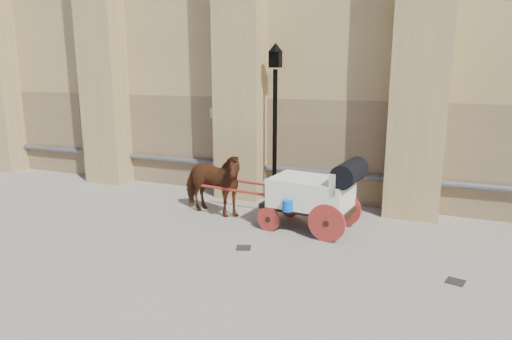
% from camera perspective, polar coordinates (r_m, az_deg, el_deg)
% --- Properties ---
extents(ground, '(90.00, 90.00, 0.00)m').
position_cam_1_polar(ground, '(10.68, -4.96, -8.77)').
color(ground, gray).
rests_on(ground, ground).
extents(horse, '(2.20, 1.27, 1.75)m').
position_cam_1_polar(horse, '(12.24, -5.59, -1.64)').
color(horse, brown).
rests_on(horse, ground).
extents(carriage, '(4.22, 1.58, 1.81)m').
position_cam_1_polar(carriage, '(11.09, 7.54, -2.69)').
color(carriage, black).
rests_on(carriage, ground).
extents(street_lamp, '(0.43, 0.43, 4.57)m').
position_cam_1_polar(street_lamp, '(13.12, 2.38, 6.32)').
color(street_lamp, black).
rests_on(street_lamp, ground).
extents(drain_grate_near, '(0.41, 0.41, 0.01)m').
position_cam_1_polar(drain_grate_near, '(10.22, -1.56, -9.68)').
color(drain_grate_near, black).
rests_on(drain_grate_near, ground).
extents(drain_grate_far, '(0.39, 0.39, 0.01)m').
position_cam_1_polar(drain_grate_far, '(9.49, 23.67, -12.65)').
color(drain_grate_far, black).
rests_on(drain_grate_far, ground).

